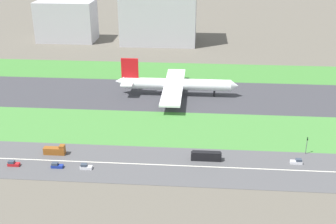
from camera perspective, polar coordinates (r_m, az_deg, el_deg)
The scene contains 17 objects.
ground_plane at distance 226.93m, azimuth 0.40°, elevation 2.26°, with size 800.00×800.00×0.00m, color #5B564C.
runway at distance 226.91m, azimuth 0.40°, elevation 2.28°, with size 280.00×46.00×0.10m, color #38383D.
grass_median_north at distance 265.49m, azimuth 1.05°, elevation 5.45°, with size 280.00×36.00×0.10m, color #3D7A33.
grass_median_south at distance 189.35m, azimuth -0.51°, elevation -2.18°, with size 280.00×36.00×0.10m, color #427F38.
highway at distance 161.21m, azimuth -1.52°, elevation -7.07°, with size 280.00×28.00×0.10m, color #4C4C4F.
highway_centerline at distance 161.18m, azimuth -1.52°, elevation -7.06°, with size 266.00×0.50×0.01m, color silver.
airliner at distance 224.65m, azimuth 0.83°, elevation 3.73°, with size 65.00×56.00×19.70m.
bus_1 at distance 163.97m, azimuth 5.13°, elevation -5.89°, with size 11.60×2.50×3.50m.
car_3 at distance 164.22m, azimuth -14.69°, elevation -6.95°, with size 4.40×1.80×2.00m.
car_0 at distance 170.22m, azimuth -20.02°, elevation -6.52°, with size 4.40×1.80×2.00m.
car_1 at distance 161.08m, azimuth -10.97°, elevation -7.21°, with size 4.40×1.80×2.00m.
car_4 at distance 168.56m, azimuth 16.87°, elevation -6.38°, with size 4.40×1.80×2.00m.
truck_0 at distance 173.26m, azimuth -14.87°, elevation -5.00°, with size 8.40×2.50×4.00m.
traffic_light at distance 175.00m, azimuth 18.07°, elevation -4.14°, with size 0.36×0.50×7.20m.
terminal_building at distance 348.16m, azimuth -13.41°, elevation 11.76°, with size 44.15×25.24×30.72m, color #B2B2B7.
hangar_building at distance 331.29m, azimuth -1.23°, elevation 13.94°, with size 56.29×35.87×54.96m, color #B2B2B7.
fuel_tank_west at distance 379.23m, azimuth -0.54°, elevation 11.87°, with size 20.70×20.70×12.31m, color silver.
Camera 1 is at (15.28, -211.17, 81.69)m, focal length 45.55 mm.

